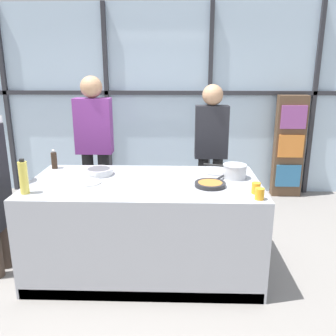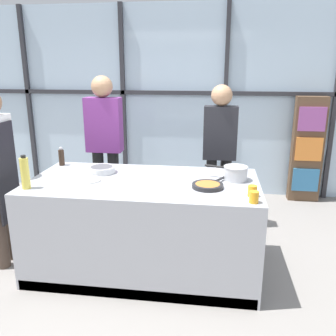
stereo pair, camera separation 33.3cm
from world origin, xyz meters
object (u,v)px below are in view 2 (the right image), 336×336
object	(u,v)px
frying_pan	(208,185)
saucepan	(235,173)
juice_glass_near	(254,197)
spectator_far_left	(105,140)
spectator_center_left	(220,147)
oil_bottle	(25,173)
juice_glass_far	(252,191)
pepper_grinder	(61,157)
mixing_bowl	(102,169)
white_plate	(89,180)

from	to	relation	value
frying_pan	saucepan	size ratio (longest dim) A/B	1.11
frying_pan	juice_glass_near	distance (m)	0.48
spectator_far_left	spectator_center_left	world-z (taller)	spectator_far_left
oil_bottle	spectator_center_left	bearing A→B (deg)	40.46
juice_glass_far	oil_bottle	bearing A→B (deg)	-178.15
pepper_grinder	juice_glass_far	size ratio (longest dim) A/B	2.19
frying_pan	mixing_bowl	size ratio (longest dim) A/B	1.66
juice_glass_far	juice_glass_near	bearing A→B (deg)	-90.00
oil_bottle	juice_glass_near	distance (m)	1.92
spectator_center_left	frying_pan	world-z (taller)	spectator_center_left
spectator_center_left	juice_glass_far	size ratio (longest dim) A/B	18.66
white_plate	pepper_grinder	bearing A→B (deg)	134.75
saucepan	pepper_grinder	xyz separation A→B (m)	(-1.81, 0.28, 0.02)
spectator_far_left	mixing_bowl	world-z (taller)	spectator_far_left
pepper_grinder	white_plate	bearing A→B (deg)	-45.25
saucepan	oil_bottle	bearing A→B (deg)	-165.08
juice_glass_near	spectator_center_left	bearing A→B (deg)	99.84
oil_bottle	pepper_grinder	distance (m)	0.76
white_plate	juice_glass_near	xyz separation A→B (m)	(1.46, -0.36, 0.04)
frying_pan	juice_glass_far	size ratio (longest dim) A/B	4.82
oil_bottle	mixing_bowl	bearing A→B (deg)	47.41
mixing_bowl	pepper_grinder	world-z (taller)	pepper_grinder
oil_bottle	juice_glass_near	world-z (taller)	oil_bottle
spectator_center_left	juice_glass_near	bearing A→B (deg)	99.84
frying_pan	white_plate	xyz separation A→B (m)	(-1.10, 0.05, -0.01)
mixing_bowl	pepper_grinder	bearing A→B (deg)	157.35
saucepan	mixing_bowl	xyz separation A→B (m)	(-1.30, 0.06, -0.04)
spectator_center_left	oil_bottle	xyz separation A→B (m)	(-1.66, -1.42, 0.03)
frying_pan	juice_glass_near	xyz separation A→B (m)	(0.36, -0.31, 0.03)
mixing_bowl	oil_bottle	world-z (taller)	oil_bottle
spectator_far_left	juice_glass_far	xyz separation A→B (m)	(1.66, -1.35, -0.10)
oil_bottle	juice_glass_near	size ratio (longest dim) A/B	3.21
white_plate	oil_bottle	distance (m)	0.55
pepper_grinder	juice_glass_far	xyz separation A→B (m)	(1.93, -0.69, -0.04)
oil_bottle	juice_glass_near	xyz separation A→B (m)	(1.92, -0.08, -0.09)
spectator_far_left	juice_glass_near	xyz separation A→B (m)	(1.66, -1.49, -0.10)
spectator_far_left	oil_bottle	distance (m)	1.44
juice_glass_far	spectator_far_left	bearing A→B (deg)	140.80
spectator_center_left	white_plate	bearing A→B (deg)	43.30
spectator_center_left	white_plate	xyz separation A→B (m)	(-1.20, -1.13, -0.10)
mixing_bowl	juice_glass_far	bearing A→B (deg)	-18.73
mixing_bowl	saucepan	bearing A→B (deg)	-2.79
juice_glass_far	pepper_grinder	bearing A→B (deg)	160.21
frying_pan	white_plate	distance (m)	1.10
white_plate	oil_bottle	world-z (taller)	oil_bottle
pepper_grinder	juice_glass_near	distance (m)	2.10
spectator_far_left	pepper_grinder	bearing A→B (deg)	67.80
spectator_center_left	white_plate	distance (m)	1.65
mixing_bowl	oil_bottle	distance (m)	0.75
frying_pan	oil_bottle	bearing A→B (deg)	-171.37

